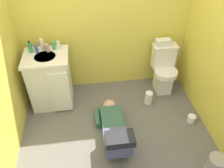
% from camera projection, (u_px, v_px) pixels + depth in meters
% --- Properties ---
extents(ground_plane, '(2.97, 3.09, 0.04)m').
position_uv_depth(ground_plane, '(115.00, 131.00, 3.05)').
color(ground_plane, '#5F5C58').
extents(wall_back, '(2.63, 0.08, 2.40)m').
position_uv_depth(wall_back, '(105.00, 13.00, 3.11)').
color(wall_back, '#DAC848').
rests_on(wall_back, ground_plane).
extents(toilet, '(0.36, 0.46, 0.75)m').
position_uv_depth(toilet, '(164.00, 70.00, 3.49)').
color(toilet, silver).
rests_on(toilet, ground_plane).
extents(vanity_cabinet, '(0.60, 0.53, 0.82)m').
position_uv_depth(vanity_cabinet, '(50.00, 80.00, 3.22)').
color(vanity_cabinet, silver).
rests_on(vanity_cabinet, ground_plane).
extents(faucet, '(0.02, 0.02, 0.10)m').
position_uv_depth(faucet, '(45.00, 47.00, 3.04)').
color(faucet, silver).
rests_on(faucet, vanity_cabinet).
extents(person_plumber, '(0.38, 1.06, 0.52)m').
position_uv_depth(person_plumber, '(114.00, 130.00, 2.82)').
color(person_plumber, '#33594C').
rests_on(person_plumber, ground_plane).
extents(tissue_box, '(0.22, 0.11, 0.10)m').
position_uv_depth(tissue_box, '(163.00, 42.00, 3.28)').
color(tissue_box, silver).
rests_on(tissue_box, toilet).
extents(soap_dispenser, '(0.06, 0.06, 0.17)m').
position_uv_depth(soap_dispenser, '(30.00, 47.00, 3.00)').
color(soap_dispenser, '#339054').
rests_on(soap_dispenser, vanity_cabinet).
extents(bottle_blue, '(0.05, 0.05, 0.12)m').
position_uv_depth(bottle_blue, '(36.00, 49.00, 2.99)').
color(bottle_blue, '#3E64BB').
rests_on(bottle_blue, vanity_cabinet).
extents(bottle_white, '(0.05, 0.05, 0.16)m').
position_uv_depth(bottle_white, '(42.00, 45.00, 3.03)').
color(bottle_white, white).
rests_on(bottle_white, vanity_cabinet).
extents(bottle_pink, '(0.05, 0.05, 0.11)m').
position_uv_depth(bottle_pink, '(47.00, 48.00, 3.01)').
color(bottle_pink, '#D79296').
rests_on(bottle_pink, vanity_cabinet).
extents(bottle_green, '(0.05, 0.05, 0.12)m').
position_uv_depth(bottle_green, '(54.00, 45.00, 3.06)').
color(bottle_green, '#47A351').
rests_on(bottle_green, vanity_cabinet).
extents(bottle_clear, '(0.04, 0.04, 0.12)m').
position_uv_depth(bottle_clear, '(59.00, 45.00, 3.06)').
color(bottle_clear, silver).
rests_on(bottle_clear, vanity_cabinet).
extents(trash_can, '(0.20, 0.20, 0.25)m').
position_uv_depth(trash_can, '(215.00, 165.00, 2.50)').
color(trash_can, gray).
rests_on(trash_can, ground_plane).
extents(paper_towel_roll, '(0.11, 0.11, 0.20)m').
position_uv_depth(paper_towel_roll, '(149.00, 98.00, 3.38)').
color(paper_towel_roll, white).
rests_on(paper_towel_roll, ground_plane).
extents(toilet_paper_roll, '(0.11, 0.11, 0.10)m').
position_uv_depth(toilet_paper_roll, '(191.00, 119.00, 3.13)').
color(toilet_paper_roll, white).
rests_on(toilet_paper_roll, ground_plane).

